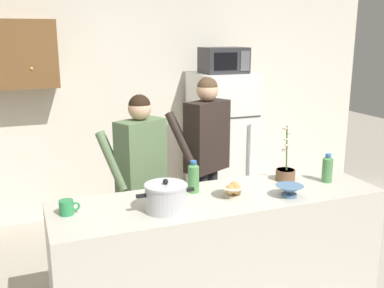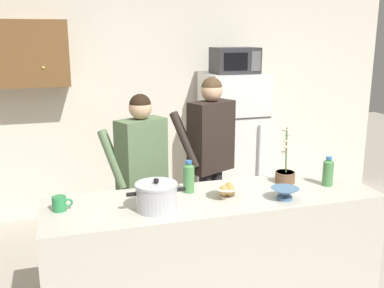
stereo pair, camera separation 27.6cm
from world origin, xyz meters
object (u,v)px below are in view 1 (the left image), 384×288
Objects in this scene: empty_bowl at (289,190)px; cooking_pot at (166,197)px; bottle_near_edge at (327,168)px; potted_orchid at (285,172)px; person_by_sink at (206,146)px; person_near_pot at (141,168)px; bottle_mid_counter at (193,177)px; refrigerator at (221,143)px; coffee_mug at (67,207)px; bread_bowl at (233,190)px; microwave at (224,60)px.

cooking_pot is at bearing 175.44° from empty_bowl.
potted_orchid is at bearing 151.08° from bottle_near_edge.
person_near_pot is at bearing -160.78° from person_by_sink.
person_by_sink reaches higher than potted_orchid.
cooking_pot is 0.90× the size of potted_orchid.
bottle_near_edge is at bearing -8.89° from bottle_mid_counter.
person_by_sink reaches higher than refrigerator.
coffee_mug is 0.56× the size of bottle_mid_counter.
potted_orchid is (0.76, -0.01, -0.05)m from bottle_mid_counter.
bread_bowl is at bearing -112.81° from refrigerator.
refrigerator reaches higher than coffee_mug.
coffee_mug is 1.66m from potted_orchid.
refrigerator is 1.02× the size of person_near_pot.
bottle_near_edge is at bearing 20.50° from empty_bowl.
refrigerator is 8.18× the size of empty_bowl.
empty_bowl is 0.46× the size of potted_orchid.
refrigerator is at bearing 56.22° from cooking_pot.
bottle_mid_counter is at bearing -118.80° from person_by_sink.
bottle_mid_counter is (-0.22, 0.19, 0.06)m from bread_bowl.
microwave is 1.97m from bottle_near_edge.
person_by_sink reaches higher than cooking_pot.
potted_orchid is at bearing -29.71° from person_near_pot.
person_by_sink is at bearing -122.69° from refrigerator.
person_near_pot is 3.65× the size of potted_orchid.
bread_bowl is 0.93× the size of bottle_near_edge.
person_near_pot is 0.72m from person_by_sink.
cooking_pot is 0.39m from bottle_mid_counter.
person_by_sink is 1.60m from coffee_mug.
cooking_pot is 1.88× the size of bread_bowl.
cooking_pot is at bearing -15.38° from coffee_mug.
microwave is (0.00, -0.02, 0.94)m from refrigerator.
microwave reaches higher than bottle_near_edge.
cooking_pot is at bearing -138.54° from bottle_mid_counter.
bread_bowl is 0.82m from bottle_near_edge.
cooking_pot is 1.08m from potted_orchid.
potted_orchid is (0.17, 0.32, 0.02)m from empty_bowl.
person_near_pot is 1.22m from empty_bowl.
person_by_sink is 8.48× the size of empty_bowl.
person_by_sink is 7.45× the size of bottle_near_edge.
bottle_near_edge is (0.02, -1.86, 0.23)m from refrigerator.
person_near_pot reaches higher than bottle_mid_counter.
microwave reaches higher than cooking_pot.
potted_orchid is at bearing -98.46° from refrigerator.
potted_orchid is (1.05, 0.25, -0.02)m from cooking_pot.
refrigerator is 1.88m from bottle_near_edge.
cooking_pot is 1.74× the size of bottle_near_edge.
bottle_near_edge is (0.02, -1.84, -0.71)m from microwave.
person_by_sink is (0.68, 0.24, 0.07)m from person_near_pot.
coffee_mug is (-0.65, -0.66, -0.00)m from person_near_pot.
refrigerator reaches higher than bottle_near_edge.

